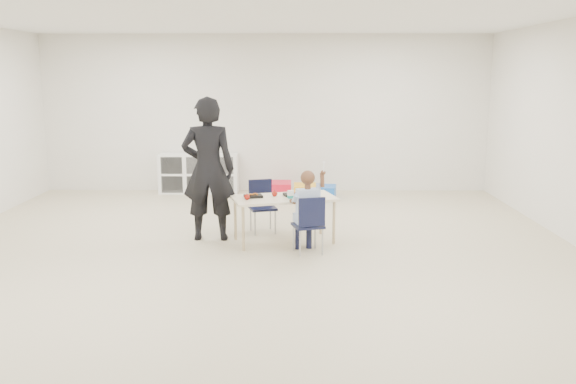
{
  "coord_description": "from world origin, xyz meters",
  "views": [
    {
      "loc": [
        0.48,
        -6.5,
        2.11
      ],
      "look_at": [
        0.43,
        -0.04,
        0.85
      ],
      "focal_mm": 38.0,
      "sensor_mm": 36.0,
      "label": 1
    }
  ],
  "objects_px": {
    "chair_near": "(308,224)",
    "child": "(308,208)",
    "adult": "(208,169)",
    "table": "(284,219)",
    "cubby_shelf": "(199,173)"
  },
  "relations": [
    {
      "from": "chair_near",
      "to": "child",
      "type": "xyz_separation_m",
      "value": [
        0.0,
        0.0,
        0.2
      ]
    },
    {
      "from": "child",
      "to": "adult",
      "type": "xyz_separation_m",
      "value": [
        -1.25,
        0.6,
        0.36
      ]
    },
    {
      "from": "table",
      "to": "child",
      "type": "xyz_separation_m",
      "value": [
        0.29,
        -0.48,
        0.26
      ]
    },
    {
      "from": "chair_near",
      "to": "adult",
      "type": "bearing_deg",
      "value": 138.46
    },
    {
      "from": "table",
      "to": "adult",
      "type": "xyz_separation_m",
      "value": [
        -0.96,
        0.13,
        0.62
      ]
    },
    {
      "from": "table",
      "to": "cubby_shelf",
      "type": "height_order",
      "value": "cubby_shelf"
    },
    {
      "from": "table",
      "to": "child",
      "type": "bearing_deg",
      "value": -74.44
    },
    {
      "from": "adult",
      "to": "cubby_shelf",
      "type": "bearing_deg",
      "value": -81.12
    },
    {
      "from": "chair_near",
      "to": "child",
      "type": "distance_m",
      "value": 0.2
    },
    {
      "from": "table",
      "to": "cubby_shelf",
      "type": "bearing_deg",
      "value": 99.82
    },
    {
      "from": "table",
      "to": "adult",
      "type": "distance_m",
      "value": 1.15
    },
    {
      "from": "adult",
      "to": "child",
      "type": "bearing_deg",
      "value": 152.19
    },
    {
      "from": "cubby_shelf",
      "to": "adult",
      "type": "bearing_deg",
      "value": -79.0
    },
    {
      "from": "chair_near",
      "to": "child",
      "type": "relative_size",
      "value": 0.63
    },
    {
      "from": "chair_near",
      "to": "cubby_shelf",
      "type": "height_order",
      "value": "chair_near"
    }
  ]
}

